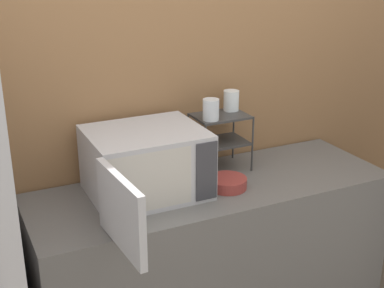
{
  "coord_description": "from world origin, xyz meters",
  "views": [
    {
      "loc": [
        -1.14,
        -1.83,
        2.05
      ],
      "look_at": [
        -0.1,
        0.34,
        1.16
      ],
      "focal_mm": 50.0,
      "sensor_mm": 36.0,
      "label": 1
    }
  ],
  "objects_px": {
    "microwave": "(145,164)",
    "glass_back_right": "(231,101)",
    "glass_front_left": "(211,110)",
    "bowl": "(227,183)",
    "dish_rack": "(220,130)"
  },
  "relations": [
    {
      "from": "microwave",
      "to": "glass_back_right",
      "type": "relative_size",
      "value": 8.0
    },
    {
      "from": "microwave",
      "to": "glass_front_left",
      "type": "height_order",
      "value": "glass_front_left"
    },
    {
      "from": "microwave",
      "to": "bowl",
      "type": "height_order",
      "value": "microwave"
    },
    {
      "from": "microwave",
      "to": "glass_back_right",
      "type": "height_order",
      "value": "glass_back_right"
    },
    {
      "from": "microwave",
      "to": "glass_back_right",
      "type": "bearing_deg",
      "value": 18.17
    },
    {
      "from": "bowl",
      "to": "microwave",
      "type": "bearing_deg",
      "value": 165.89
    },
    {
      "from": "dish_rack",
      "to": "glass_front_left",
      "type": "xyz_separation_m",
      "value": [
        -0.08,
        -0.05,
        0.14
      ]
    },
    {
      "from": "microwave",
      "to": "glass_front_left",
      "type": "bearing_deg",
      "value": 12.06
    },
    {
      "from": "dish_rack",
      "to": "bowl",
      "type": "xyz_separation_m",
      "value": [
        -0.08,
        -0.23,
        -0.19
      ]
    },
    {
      "from": "glass_front_left",
      "to": "bowl",
      "type": "xyz_separation_m",
      "value": [
        0.0,
        -0.18,
        -0.33
      ]
    },
    {
      "from": "glass_back_right",
      "to": "bowl",
      "type": "xyz_separation_m",
      "value": [
        -0.17,
        -0.28,
        -0.33
      ]
    },
    {
      "from": "glass_front_left",
      "to": "bowl",
      "type": "height_order",
      "value": "glass_front_left"
    },
    {
      "from": "glass_front_left",
      "to": "glass_back_right",
      "type": "xyz_separation_m",
      "value": [
        0.17,
        0.1,
        0.0
      ]
    },
    {
      "from": "dish_rack",
      "to": "microwave",
      "type": "bearing_deg",
      "value": -164.09
    },
    {
      "from": "glass_front_left",
      "to": "microwave",
      "type": "bearing_deg",
      "value": -167.94
    }
  ]
}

